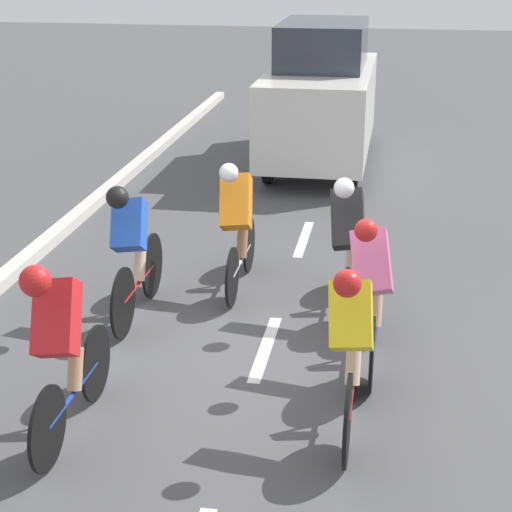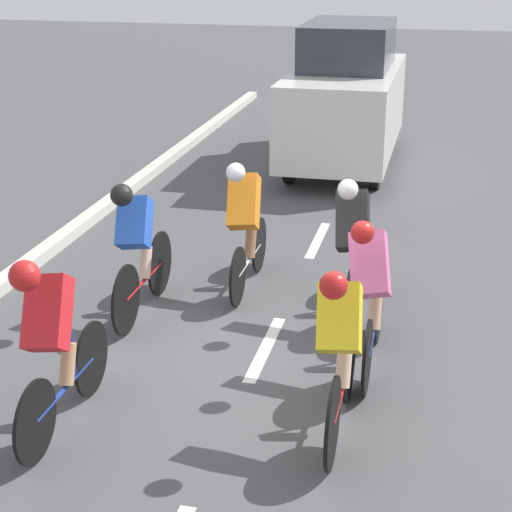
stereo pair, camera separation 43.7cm
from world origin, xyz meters
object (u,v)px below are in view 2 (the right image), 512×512
(cyclist_pink, at_px, (371,290))
(cyclist_black, at_px, (353,244))
(cyclist_orange, at_px, (245,222))
(cyclist_red, at_px, (52,337))
(cyclist_blue, at_px, (137,246))
(support_car, at_px, (345,97))
(cyclist_yellow, at_px, (340,348))

(cyclist_pink, bearing_deg, cyclist_black, -75.49)
(cyclist_black, xyz_separation_m, cyclist_orange, (1.24, -0.44, -0.01))
(cyclist_pink, relative_size, cyclist_red, 1.01)
(cyclist_black, distance_m, cyclist_blue, 2.21)
(cyclist_blue, bearing_deg, cyclist_red, 93.37)
(support_car, bearing_deg, cyclist_blue, 79.36)
(cyclist_black, bearing_deg, cyclist_orange, -19.39)
(cyclist_red, bearing_deg, support_car, -97.17)
(cyclist_orange, bearing_deg, cyclist_blue, 45.39)
(cyclist_yellow, xyz_separation_m, cyclist_orange, (1.42, -2.73, 0.03))
(cyclist_orange, xyz_separation_m, cyclist_blue, (0.91, 0.92, -0.02))
(cyclist_black, xyz_separation_m, support_car, (0.90, -6.18, 0.38))
(cyclist_black, distance_m, cyclist_red, 3.39)
(cyclist_black, bearing_deg, support_car, -81.73)
(cyclist_black, height_order, cyclist_pink, cyclist_black)
(cyclist_red, xyz_separation_m, cyclist_blue, (0.13, -2.24, -0.05))
(cyclist_orange, height_order, cyclist_red, cyclist_red)
(cyclist_black, relative_size, cyclist_blue, 0.97)
(cyclist_pink, bearing_deg, cyclist_yellow, 84.39)
(cyclist_pink, xyz_separation_m, support_car, (1.19, -7.31, 0.40))
(cyclist_pink, relative_size, cyclist_orange, 1.02)
(cyclist_yellow, bearing_deg, cyclist_black, -85.59)
(cyclist_blue, bearing_deg, cyclist_yellow, 142.11)
(cyclist_red, distance_m, support_car, 8.98)
(cyclist_blue, bearing_deg, cyclist_black, -167.26)
(cyclist_black, distance_m, cyclist_orange, 1.32)
(cyclist_blue, height_order, support_car, support_car)
(cyclist_black, bearing_deg, cyclist_red, 53.46)
(cyclist_orange, xyz_separation_m, cyclist_red, (0.78, 3.16, 0.03))
(cyclist_red, relative_size, cyclist_blue, 0.98)
(cyclist_yellow, distance_m, cyclist_orange, 3.08)
(cyclist_pink, height_order, cyclist_blue, cyclist_pink)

